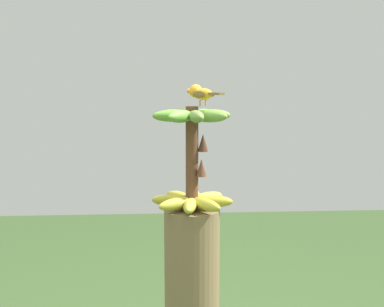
# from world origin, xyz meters

# --- Properties ---
(banana_bunch) EXTENTS (0.29, 0.29, 0.36)m
(banana_bunch) POSITION_xyz_m (0.00, -0.00, 1.26)
(banana_bunch) COLOR brown
(banana_bunch) RESTS_ON banana_tree
(perched_bird) EXTENTS (0.12, 0.16, 0.07)m
(perched_bird) POSITION_xyz_m (0.03, 0.02, 1.49)
(perched_bird) COLOR #C68933
(perched_bird) RESTS_ON banana_bunch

